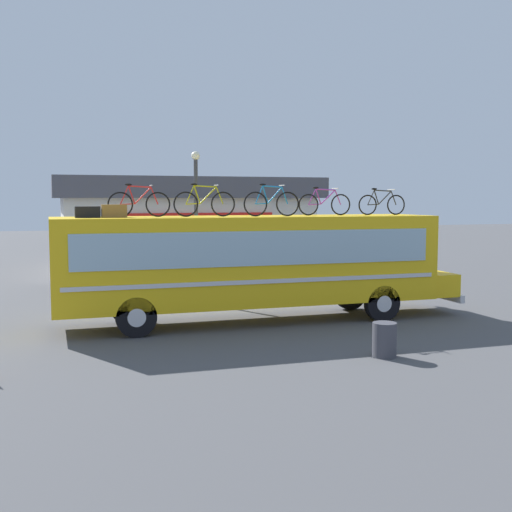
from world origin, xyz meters
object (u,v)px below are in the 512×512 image
rooftop_bicycle_5 (382,204)px  street_lamp (196,215)px  bus (254,261)px  rooftop_bicycle_3 (271,203)px  rooftop_bicycle_1 (139,203)px  luggage_bag_2 (114,211)px  rooftop_bicycle_2 (204,203)px  trash_bin (384,340)px  luggage_bag_1 (87,212)px  rooftop_bicycle_4 (325,203)px

rooftop_bicycle_5 → street_lamp: street_lamp is taller
rooftop_bicycle_5 → bus: bearing=-178.1°
bus → rooftop_bicycle_3: size_ratio=7.20×
rooftop_bicycle_5 → rooftop_bicycle_1: bearing=-180.0°
luggage_bag_2 → street_lamp: street_lamp is taller
rooftop_bicycle_2 → rooftop_bicycle_5: rooftop_bicycle_2 is taller
bus → rooftop_bicycle_2: size_ratio=6.82×
rooftop_bicycle_3 → trash_bin: bearing=-76.1°
bus → trash_bin: (1.61, -5.01, -1.44)m
luggage_bag_1 → street_lamp: 5.61m
bus → street_lamp: 4.32m
rooftop_bicycle_3 → rooftop_bicycle_4: size_ratio=0.98×
luggage_bag_2 → rooftop_bicycle_1: (0.71, 0.17, 0.21)m
rooftop_bicycle_1 → street_lamp: bearing=57.2°
bus → trash_bin: 5.45m
rooftop_bicycle_2 → trash_bin: rooftop_bicycle_2 is taller
rooftop_bicycle_4 → rooftop_bicycle_2: bearing=-175.3°
luggage_bag_1 → rooftop_bicycle_5: size_ratio=0.40×
bus → rooftop_bicycle_5: bearing=1.9°
bus → rooftop_bicycle_2: bearing=-177.4°
bus → luggage_bag_2: (-4.07, -0.03, 1.51)m
rooftop_bicycle_5 → rooftop_bicycle_3: bearing=-173.4°
rooftop_bicycle_2 → rooftop_bicycle_3: (1.96, -0.24, -0.00)m
bus → rooftop_bicycle_1: bearing=177.6°
luggage_bag_1 → street_lamp: size_ratio=0.13×
luggage_bag_1 → rooftop_bicycle_2: size_ratio=0.37×
rooftop_bicycle_2 → street_lamp: street_lamp is taller
luggage_bag_2 → trash_bin: size_ratio=0.83×
bus → rooftop_bicycle_1: 3.77m
rooftop_bicycle_2 → trash_bin: (3.12, -4.94, -3.17)m
rooftop_bicycle_4 → street_lamp: (-3.24, 3.78, -0.41)m
rooftop_bicycle_3 → luggage_bag_2: bearing=176.6°
rooftop_bicycle_3 → luggage_bag_1: bearing=176.3°
luggage_bag_1 → rooftop_bicycle_1: size_ratio=0.38×
luggage_bag_2 → trash_bin: luggage_bag_2 is taller
rooftop_bicycle_2 → rooftop_bicycle_4: rooftop_bicycle_2 is taller
rooftop_bicycle_5 → rooftop_bicycle_2: bearing=-177.9°
bus → luggage_bag_2: 4.34m
rooftop_bicycle_5 → street_lamp: bearing=143.2°
bus → trash_bin: bearing=-72.2°
trash_bin → street_lamp: (-2.46, 9.04, 2.73)m
rooftop_bicycle_1 → trash_bin: 7.82m
trash_bin → street_lamp: street_lamp is taller
trash_bin → street_lamp: size_ratio=0.15×
rooftop_bicycle_1 → street_lamp: size_ratio=0.33×
luggage_bag_1 → rooftop_bicycle_3: 5.24m
luggage_bag_2 → rooftop_bicycle_5: 8.41m
street_lamp → rooftop_bicycle_1: bearing=-122.8°
rooftop_bicycle_2 → street_lamp: (0.66, 4.10, -0.44)m
luggage_bag_1 → rooftop_bicycle_1: (1.42, 0.11, 0.24)m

